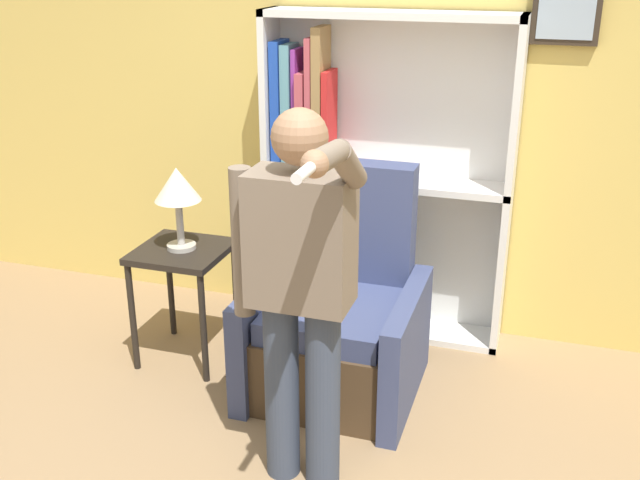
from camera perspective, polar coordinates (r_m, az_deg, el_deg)
wall_back at (r=4.43m, az=4.84°, el=10.84°), size 8.00×0.11×2.80m
bookcase at (r=4.44m, az=2.45°, el=4.27°), size 1.44×0.28×1.90m
armchair at (r=3.98m, az=1.43°, el=-6.36°), size 0.86×0.85×1.17m
person_standing at (r=3.02m, az=-1.56°, el=-3.33°), size 0.56×0.78×1.66m
side_table at (r=4.22m, az=-10.39°, el=-2.04°), size 0.48×0.48×0.67m
table_lamp at (r=4.06m, az=-10.82°, el=3.87°), size 0.25×0.25×0.46m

